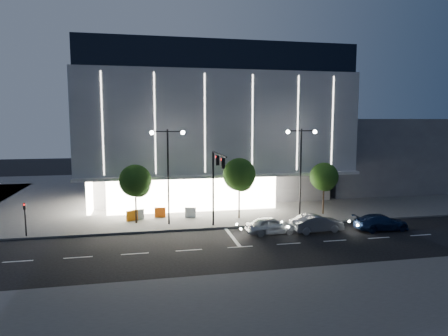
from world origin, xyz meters
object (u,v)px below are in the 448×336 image
ped_signal_far (25,216)px  street_lamp_west (168,162)px  car_lead (271,226)px  street_lamp_east (301,160)px  car_second (317,223)px  tree_left (136,182)px  car_third (381,222)px  traffic_mast (216,175)px  barrier_d (190,212)px  barrier_c (160,212)px  tree_mid (239,176)px  tree_right (324,178)px  barrier_a (132,216)px  barrier_b (138,214)px

ped_signal_far → street_lamp_west: bearing=7.1°
street_lamp_west → car_lead: bearing=-28.1°
street_lamp_east → car_second: street_lamp_east is taller
tree_left → car_third: 22.70m
traffic_mast → barrier_d: (-1.70, 4.93, -4.38)m
barrier_c → tree_left: bearing=-129.8°
street_lamp_east → tree_mid: street_lamp_east is taller
tree_right → ped_signal_far: bearing=-174.9°
car_second → barrier_d: 12.50m
car_second → barrier_a: bearing=61.7°
car_second → barrier_c: size_ratio=4.27×
car_third → barrier_b: size_ratio=4.47×
traffic_mast → car_lead: 6.47m
barrier_c → barrier_a: bearing=-152.4°
ped_signal_far → tree_right: 28.21m
traffic_mast → barrier_c: bearing=130.1°
tree_mid → car_second: (5.62, -5.78, -3.56)m
car_lead → ped_signal_far: bearing=79.1°
tree_left → barrier_a: tree_left is taller
barrier_c → car_second: bearing=-18.7°
barrier_a → barrier_b: bearing=5.3°
traffic_mast → car_third: (14.56, -2.69, -4.31)m
barrier_b → street_lamp_west: bearing=-57.2°
ped_signal_far → car_second: bearing=-7.5°
street_lamp_east → tree_right: 3.81m
street_lamp_east → barrier_c: size_ratio=8.18×
car_third → barrier_d: bearing=65.2°
barrier_c → ped_signal_far: bearing=-147.7°
ped_signal_far → tree_left: (9.03, 2.52, 2.15)m
street_lamp_west → car_second: size_ratio=1.92×
tree_left → tree_mid: bearing=0.0°
tree_mid → car_third: (11.54, -6.37, -3.62)m
street_lamp_west → barrier_d: street_lamp_west is taller
car_third → barrier_a: car_third is taller
car_second → tree_right: bearing=-35.6°
barrier_a → car_second: bearing=-48.0°
tree_mid → tree_left: bearing=-180.0°
barrier_a → barrier_b: size_ratio=1.00×
tree_mid → tree_right: 9.01m
car_lead → barrier_b: size_ratio=3.98×
barrier_c → barrier_b: bearing=-156.7°
street_lamp_east → tree_mid: bearing=170.3°
street_lamp_west → tree_mid: 7.28m
car_third → barrier_c: 20.93m
tree_mid → tree_right: tree_mid is taller
traffic_mast → barrier_b: 9.57m
tree_left → barrier_c: 4.49m
tree_mid → car_third: tree_mid is taller
tree_left → barrier_a: size_ratio=5.20×
car_second → car_third: bearing=-101.0°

